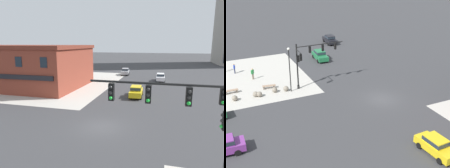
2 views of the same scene
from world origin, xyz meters
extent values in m
plane|color=#38383A|center=(0.00, 0.00, 0.00)|extent=(320.00, 320.00, 0.00)
cube|color=#B7B2A8|center=(16.00, -14.50, 0.00)|extent=(20.00, 19.00, 0.02)
cylinder|color=black|center=(8.79, -7.75, 0.25)|extent=(0.32, 0.32, 0.50)
cylinder|color=black|center=(8.79, -7.75, 3.24)|extent=(0.20, 0.20, 6.47)
cylinder|color=black|center=(5.38, -7.75, 6.00)|extent=(6.81, 0.12, 0.12)
cylinder|color=black|center=(8.79, -6.85, 5.70)|extent=(0.11, 1.80, 0.11)
cube|color=black|center=(6.89, -7.75, 5.45)|extent=(0.28, 0.28, 0.90)
sphere|color=#282828|center=(6.89, -7.91, 5.73)|extent=(0.18, 0.18, 0.18)
sphere|color=#282828|center=(6.89, -7.91, 5.45)|extent=(0.18, 0.18, 0.18)
sphere|color=green|center=(6.89, -7.91, 5.17)|extent=(0.18, 0.18, 0.18)
cube|color=black|center=(5.00, -7.75, 5.45)|extent=(0.28, 0.28, 0.90)
sphere|color=#282828|center=(5.00, -7.91, 5.73)|extent=(0.18, 0.18, 0.18)
sphere|color=#282828|center=(5.00, -7.91, 5.45)|extent=(0.18, 0.18, 0.18)
sphere|color=green|center=(5.00, -7.91, 5.17)|extent=(0.18, 0.18, 0.18)
cube|color=black|center=(3.11, -7.75, 5.45)|extent=(0.28, 0.28, 0.90)
sphere|color=#282828|center=(3.11, -7.91, 5.73)|extent=(0.18, 0.18, 0.18)
sphere|color=#282828|center=(3.11, -7.91, 5.45)|extent=(0.18, 0.18, 0.18)
sphere|color=green|center=(3.11, -7.91, 5.17)|extent=(0.18, 0.18, 0.18)
cube|color=black|center=(8.59, -7.75, 4.40)|extent=(0.28, 0.28, 0.90)
sphere|color=#282828|center=(8.43, -7.75, 4.68)|extent=(0.18, 0.18, 0.18)
sphere|color=#282828|center=(8.43, -7.75, 4.40)|extent=(0.18, 0.18, 0.18)
sphere|color=green|center=(8.43, -7.75, 4.12)|extent=(0.18, 0.18, 0.18)
cube|color=black|center=(8.79, -6.05, 5.15)|extent=(0.28, 0.28, 0.90)
sphere|color=#282828|center=(8.79, -6.21, 5.43)|extent=(0.18, 0.18, 0.18)
sphere|color=#282828|center=(8.79, -6.21, 5.15)|extent=(0.18, 0.18, 0.18)
sphere|color=green|center=(8.79, -6.21, 4.87)|extent=(0.18, 0.18, 0.18)
sphere|color=gray|center=(10.61, -7.72, 0.36)|extent=(0.73, 0.73, 0.73)
sphere|color=gray|center=(12.12, -7.96, 0.36)|extent=(0.73, 0.73, 0.73)
sphere|color=gray|center=(14.30, -7.46, 0.36)|extent=(0.73, 0.73, 0.73)
sphere|color=gray|center=(14.75, -7.71, 0.36)|extent=(0.73, 0.73, 0.73)
sphere|color=gray|center=(17.44, -7.65, 0.36)|extent=(0.73, 0.73, 0.73)
cube|color=#9E7F66|center=(12.52, -9.50, 0.44)|extent=(1.85, 0.71, 0.10)
cube|color=#665B51|center=(11.83, -9.41, 0.20)|extent=(0.29, 0.44, 0.39)
cube|color=#665B51|center=(13.22, -9.59, 0.20)|extent=(0.29, 0.44, 0.39)
cube|color=#9E7F66|center=(17.53, -10.11, 0.44)|extent=(1.82, 0.56, 0.10)
cube|color=#665B51|center=(16.83, -10.14, 0.20)|extent=(0.26, 0.42, 0.39)
cube|color=#665B51|center=(18.22, -10.08, 0.20)|extent=(0.26, 0.42, 0.39)
cylinder|color=#232847|center=(15.99, -17.58, 0.39)|extent=(0.13, 0.13, 0.79)
cylinder|color=#232847|center=(16.05, -17.41, 0.39)|extent=(0.13, 0.13, 0.79)
cube|color=blue|center=(16.02, -17.50, 1.06)|extent=(0.30, 0.39, 0.56)
cylinder|color=blue|center=(15.94, -17.71, 1.09)|extent=(0.09, 0.09, 0.53)
cylinder|color=blue|center=(16.10, -17.28, 1.09)|extent=(0.09, 0.09, 0.53)
sphere|color=#997051|center=(16.02, -17.50, 1.48)|extent=(0.21, 0.21, 0.21)
cylinder|color=gray|center=(13.82, -13.85, 0.44)|extent=(0.13, 0.13, 0.88)
cylinder|color=gray|center=(13.98, -13.77, 0.44)|extent=(0.13, 0.13, 0.88)
cube|color=green|center=(13.90, -13.81, 1.19)|extent=(0.39, 0.34, 0.62)
cylinder|color=green|center=(13.70, -13.92, 1.23)|extent=(0.09, 0.09, 0.59)
cylinder|color=green|center=(14.11, -13.70, 1.23)|extent=(0.09, 0.09, 0.59)
sphere|color=tan|center=(13.90, -13.81, 1.66)|extent=(0.24, 0.24, 0.24)
cylinder|color=black|center=(10.00, -7.31, 2.95)|extent=(0.14, 0.14, 5.91)
sphere|color=white|center=(10.00, -7.31, 6.09)|extent=(0.36, 0.36, 0.36)
cube|color=black|center=(-4.25, -26.51, 0.70)|extent=(2.04, 4.50, 0.76)
cube|color=black|center=(-4.24, -26.36, 1.38)|extent=(1.63, 2.20, 0.60)
cube|color=#232D38|center=(-4.24, -26.36, 1.38)|extent=(1.67, 2.29, 0.40)
cylinder|color=black|center=(-3.51, -27.93, 0.32)|extent=(0.26, 0.65, 0.64)
cylinder|color=black|center=(-5.17, -27.82, 0.32)|extent=(0.26, 0.65, 0.64)
cylinder|color=black|center=(-3.33, -25.20, 0.32)|extent=(0.26, 0.65, 0.64)
cylinder|color=black|center=(-5.00, -25.10, 0.32)|extent=(0.26, 0.65, 0.64)
cube|color=#1E6B3D|center=(1.46, -17.75, 0.70)|extent=(2.03, 4.50, 0.76)
cube|color=#1E6B3D|center=(1.45, -17.90, 1.38)|extent=(1.63, 2.20, 0.60)
cube|color=#232D38|center=(1.45, -17.90, 1.38)|extent=(1.67, 2.29, 0.40)
cylinder|color=black|center=(0.71, -16.33, 0.32)|extent=(0.26, 0.65, 0.64)
cylinder|color=black|center=(2.38, -16.44, 0.32)|extent=(0.26, 0.65, 0.64)
cylinder|color=black|center=(0.54, -19.06, 0.32)|extent=(0.26, 0.65, 0.64)
cylinder|color=black|center=(2.20, -19.16, 0.32)|extent=(0.26, 0.65, 0.64)
cube|color=gold|center=(1.66, 12.13, 0.70)|extent=(1.99, 4.49, 0.76)
cube|color=gold|center=(1.66, 11.98, 1.38)|extent=(1.61, 2.19, 0.60)
cube|color=#232D38|center=(1.66, 11.98, 1.38)|extent=(1.65, 2.28, 0.40)
cylinder|color=black|center=(2.42, 13.54, 0.32)|extent=(0.25, 0.65, 0.64)
cylinder|color=black|center=(0.89, 10.73, 0.32)|extent=(0.25, 0.65, 0.64)
cylinder|color=black|center=(2.56, 10.82, 0.32)|extent=(0.25, 0.65, 0.64)
cylinder|color=black|center=(18.88, 4.44, 0.32)|extent=(0.65, 0.24, 0.64)
cylinder|color=black|center=(18.83, 2.77, 0.32)|extent=(0.65, 0.24, 0.64)
camera|label=1|loc=(5.76, -17.70, 7.92)|focal=32.77mm
camera|label=2|loc=(20.53, 30.31, 18.08)|focal=49.55mm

